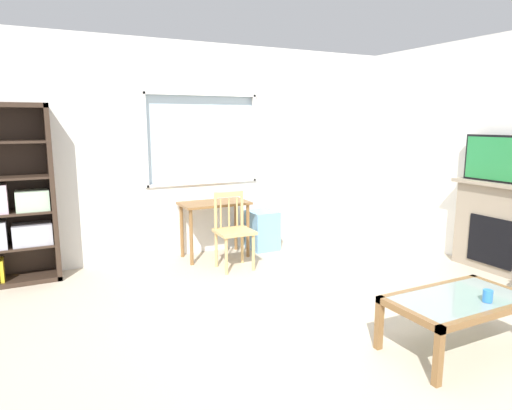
# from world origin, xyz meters

# --- Properties ---
(ground) EXTENTS (6.55, 6.17, 0.02)m
(ground) POSITION_xyz_m (0.00, 0.00, -0.01)
(ground) COLOR beige
(wall_back_with_window) EXTENTS (5.55, 0.15, 2.70)m
(wall_back_with_window) POSITION_xyz_m (0.00, 2.58, 1.33)
(wall_back_with_window) COLOR silver
(wall_back_with_window) RESTS_ON ground
(bookshelf) EXTENTS (0.90, 0.38, 1.91)m
(bookshelf) POSITION_xyz_m (-2.29, 2.35, 0.83)
(bookshelf) COLOR #38281E
(bookshelf) RESTS_ON ground
(desk_under_window) EXTENTS (0.86, 0.47, 0.72)m
(desk_under_window) POSITION_xyz_m (0.01, 2.23, 0.59)
(desk_under_window) COLOR brown
(desk_under_window) RESTS_ON ground
(wooden_chair) EXTENTS (0.43, 0.41, 0.90)m
(wooden_chair) POSITION_xyz_m (0.04, 1.72, 0.46)
(wooden_chair) COLOR tan
(wooden_chair) RESTS_ON ground
(plastic_drawer_unit) EXTENTS (0.35, 0.40, 0.52)m
(plastic_drawer_unit) POSITION_xyz_m (0.73, 2.28, 0.26)
(plastic_drawer_unit) COLOR #72ADDB
(plastic_drawer_unit) RESTS_ON ground
(fireplace) EXTENTS (0.26, 1.11, 1.04)m
(fireplace) POSITION_xyz_m (2.68, 0.22, 0.52)
(fireplace) COLOR gray
(fireplace) RESTS_ON ground
(tv) EXTENTS (0.06, 0.94, 0.53)m
(tv) POSITION_xyz_m (2.66, 0.22, 1.31)
(tv) COLOR black
(tv) RESTS_ON fireplace
(coffee_table) EXTENTS (1.09, 0.61, 0.42)m
(coffee_table) POSITION_xyz_m (0.75, -0.85, 0.36)
(coffee_table) COLOR #8C9E99
(coffee_table) RESTS_ON ground
(sippy_cup) EXTENTS (0.07, 0.07, 0.09)m
(sippy_cup) POSITION_xyz_m (0.86, -0.99, 0.47)
(sippy_cup) COLOR #337FD6
(sippy_cup) RESTS_ON coffee_table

